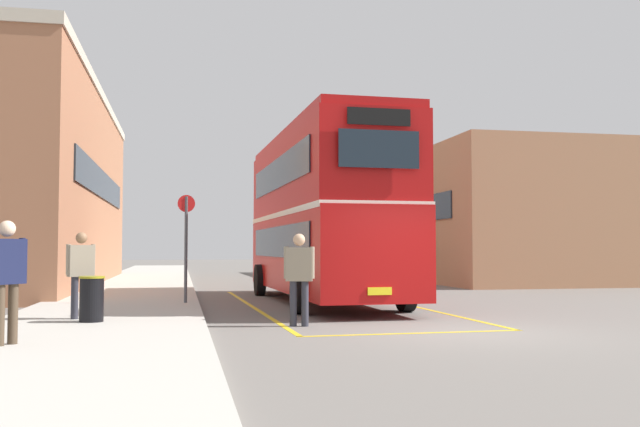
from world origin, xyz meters
The scene contains 12 objects.
ground_plane centered at (0.00, 14.40, 0.00)m, with size 135.60×135.60×0.00m, color #66605B.
sidewalk_left centered at (-6.50, 16.80, 0.07)m, with size 4.00×57.60×0.14m, color #B2ADA3.
brick_building_left centered at (-10.82, 17.35, 3.89)m, with size 5.56×20.59×7.77m.
depot_building_right centered at (9.70, 19.99, 2.95)m, with size 8.47×15.98×5.91m.
double_decker_bus centered at (-1.07, 7.30, 2.51)m, with size 3.09×10.67×4.75m.
single_deck_bus centered at (3.07, 26.73, 1.64)m, with size 2.80×9.91×3.02m.
pedestrian_boarding centered at (-2.70, 1.50, 1.06)m, with size 0.59×0.34×1.81m.
pedestrian_waiting_near centered at (-6.90, 2.41, 1.12)m, with size 0.53×0.40×1.70m.
pedestrian_waiting_far centered at (-7.42, -1.28, 1.18)m, with size 0.48×0.53×1.78m.
litter_bin centered at (-6.61, 1.78, 0.57)m, with size 0.47×0.47×0.85m.
bus_stop_sign centered at (-4.84, 6.14, 1.79)m, with size 0.44×0.08×2.74m.
bay_marking_yellow centered at (-1.04, 5.34, 0.00)m, with size 4.60×12.72×0.01m.
Camera 1 is at (-4.99, -12.06, 1.52)m, focal length 39.39 mm.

